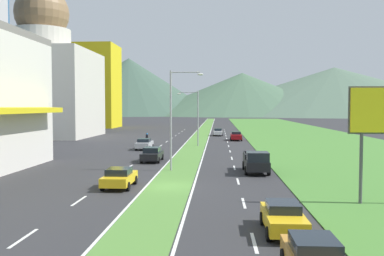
# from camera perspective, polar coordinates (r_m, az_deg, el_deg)

# --- Properties ---
(ground_plane) EXTENTS (600.00, 600.00, 0.00)m
(ground_plane) POSITION_cam_1_polar(r_m,az_deg,el_deg) (31.35, -3.03, -7.90)
(ground_plane) COLOR #2D2D30
(grass_median) EXTENTS (3.20, 240.00, 0.06)m
(grass_median) POSITION_cam_1_polar(r_m,az_deg,el_deg) (90.85, 1.30, -0.83)
(grass_median) COLOR #518438
(grass_median) RESTS_ON ground_plane
(grass_verge_right) EXTENTS (24.00, 240.00, 0.06)m
(grass_verge_right) POSITION_cam_1_polar(r_m,az_deg,el_deg) (92.37, 14.18, -0.85)
(grass_verge_right) COLOR #477F33
(grass_verge_right) RESTS_ON ground_plane
(lane_dash_left_1) EXTENTS (0.16, 2.80, 0.01)m
(lane_dash_left_1) POSITION_cam_1_polar(r_m,az_deg,el_deg) (20.91, -21.66, -13.57)
(lane_dash_left_1) COLOR silver
(lane_dash_left_1) RESTS_ON ground_plane
(lane_dash_left_2) EXTENTS (0.16, 2.80, 0.01)m
(lane_dash_left_2) POSITION_cam_1_polar(r_m,az_deg,el_deg) (27.69, -14.93, -9.42)
(lane_dash_left_2) COLOR silver
(lane_dash_left_2) RESTS_ON ground_plane
(lane_dash_left_3) EXTENTS (0.16, 2.80, 0.01)m
(lane_dash_left_3) POSITION_cam_1_polar(r_m,az_deg,el_deg) (34.79, -10.97, -6.87)
(lane_dash_left_3) COLOR silver
(lane_dash_left_3) RESTS_ON ground_plane
(lane_dash_left_4) EXTENTS (0.16, 2.80, 0.01)m
(lane_dash_left_4) POSITION_cam_1_polar(r_m,az_deg,el_deg) (42.03, -8.39, -5.17)
(lane_dash_left_4) COLOR silver
(lane_dash_left_4) RESTS_ON ground_plane
(lane_dash_left_5) EXTENTS (0.16, 2.80, 0.01)m
(lane_dash_left_5) POSITION_cam_1_polar(r_m,az_deg,el_deg) (49.37, -6.58, -3.96)
(lane_dash_left_5) COLOR silver
(lane_dash_left_5) RESTS_ON ground_plane
(lane_dash_left_6) EXTENTS (0.16, 2.80, 0.01)m
(lane_dash_left_6) POSITION_cam_1_polar(r_m,az_deg,el_deg) (56.75, -5.24, -3.07)
(lane_dash_left_6) COLOR silver
(lane_dash_left_6) RESTS_ON ground_plane
(lane_dash_left_7) EXTENTS (0.16, 2.80, 0.01)m
(lane_dash_left_7) POSITION_cam_1_polar(r_m,az_deg,el_deg) (64.17, -4.21, -2.38)
(lane_dash_left_7) COLOR silver
(lane_dash_left_7) RESTS_ON ground_plane
(lane_dash_left_8) EXTENTS (0.16, 2.80, 0.01)m
(lane_dash_left_8) POSITION_cam_1_polar(r_m,az_deg,el_deg) (71.61, -3.40, -1.84)
(lane_dash_left_8) COLOR silver
(lane_dash_left_8) RESTS_ON ground_plane
(lane_dash_left_9) EXTENTS (0.16, 2.80, 0.01)m
(lane_dash_left_9) POSITION_cam_1_polar(r_m,az_deg,el_deg) (79.07, -2.74, -1.39)
(lane_dash_left_9) COLOR silver
(lane_dash_left_9) RESTS_ON ground_plane
(lane_dash_left_10) EXTENTS (0.16, 2.80, 0.01)m
(lane_dash_left_10) POSITION_cam_1_polar(r_m,az_deg,el_deg) (86.54, -2.20, -1.03)
(lane_dash_left_10) COLOR silver
(lane_dash_left_10) RESTS_ON ground_plane
(lane_dash_left_11) EXTENTS (0.16, 2.80, 0.01)m
(lane_dash_left_11) POSITION_cam_1_polar(r_m,az_deg,el_deg) (94.02, -1.74, -0.72)
(lane_dash_left_11) COLOR silver
(lane_dash_left_11) RESTS_ON ground_plane
(lane_dash_left_12) EXTENTS (0.16, 2.80, 0.01)m
(lane_dash_left_12) POSITION_cam_1_polar(r_m,az_deg,el_deg) (101.51, -1.35, -0.45)
(lane_dash_left_12) COLOR silver
(lane_dash_left_12) RESTS_ON ground_plane
(lane_dash_left_13) EXTENTS (0.16, 2.80, 0.01)m
(lane_dash_left_13) POSITION_cam_1_polar(r_m,az_deg,el_deg) (109.01, -1.01, -0.23)
(lane_dash_left_13) COLOR silver
(lane_dash_left_13) RESTS_ON ground_plane
(lane_dash_right_1) EXTENTS (0.16, 2.80, 0.01)m
(lane_dash_right_1) POSITION_cam_1_polar(r_m,az_deg,el_deg) (19.11, 8.34, -14.97)
(lane_dash_right_1) COLOR silver
(lane_dash_right_1) RESTS_ON ground_plane
(lane_dash_right_2) EXTENTS (0.16, 2.80, 0.01)m
(lane_dash_right_2) POSITION_cam_1_polar(r_m,az_deg,el_deg) (26.36, 6.96, -9.97)
(lane_dash_right_2) COLOR silver
(lane_dash_right_2) RESTS_ON ground_plane
(lane_dash_right_3) EXTENTS (0.16, 2.80, 0.01)m
(lane_dash_right_3) POSITION_cam_1_polar(r_m,az_deg,el_deg) (33.73, 6.19, -7.13)
(lane_dash_right_3) COLOR silver
(lane_dash_right_3) RESTS_ON ground_plane
(lane_dash_right_4) EXTENTS (0.16, 2.80, 0.01)m
(lane_dash_right_4) POSITION_cam_1_polar(r_m,az_deg,el_deg) (41.17, 5.70, -5.32)
(lane_dash_right_4) COLOR silver
(lane_dash_right_4) RESTS_ON ground_plane
(lane_dash_right_5) EXTENTS (0.16, 2.80, 0.01)m
(lane_dash_right_5) POSITION_cam_1_polar(r_m,az_deg,el_deg) (48.63, 5.37, -4.06)
(lane_dash_right_5) COLOR silver
(lane_dash_right_5) RESTS_ON ground_plane
(lane_dash_right_6) EXTENTS (0.16, 2.80, 0.01)m
(lane_dash_right_6) POSITION_cam_1_polar(r_m,az_deg,el_deg) (56.11, 5.12, -3.14)
(lane_dash_right_6) COLOR silver
(lane_dash_right_6) RESTS_ON ground_plane
(lane_dash_right_7) EXTENTS (0.16, 2.80, 0.01)m
(lane_dash_right_7) POSITION_cam_1_polar(r_m,az_deg,el_deg) (63.60, 4.94, -2.43)
(lane_dash_right_7) COLOR silver
(lane_dash_right_7) RESTS_ON ground_plane
(lane_dash_right_8) EXTENTS (0.16, 2.80, 0.01)m
(lane_dash_right_8) POSITION_cam_1_polar(r_m,az_deg,el_deg) (71.11, 4.79, -1.87)
(lane_dash_right_8) COLOR silver
(lane_dash_right_8) RESTS_ON ground_plane
(lane_dash_right_9) EXTENTS (0.16, 2.80, 0.01)m
(lane_dash_right_9) POSITION_cam_1_polar(r_m,az_deg,el_deg) (78.61, 4.67, -1.42)
(lane_dash_right_9) COLOR silver
(lane_dash_right_9) RESTS_ON ground_plane
(lane_dash_right_10) EXTENTS (0.16, 2.80, 0.01)m
(lane_dash_right_10) POSITION_cam_1_polar(r_m,az_deg,el_deg) (86.12, 4.57, -1.05)
(lane_dash_right_10) COLOR silver
(lane_dash_right_10) RESTS_ON ground_plane
(lane_dash_right_11) EXTENTS (0.16, 2.80, 0.01)m
(lane_dash_right_11) POSITION_cam_1_polar(r_m,az_deg,el_deg) (93.64, 4.49, -0.74)
(lane_dash_right_11) COLOR silver
(lane_dash_right_11) RESTS_ON ground_plane
(lane_dash_right_12) EXTENTS (0.16, 2.80, 0.01)m
(lane_dash_right_12) POSITION_cam_1_polar(r_m,az_deg,el_deg) (101.16, 4.42, -0.47)
(lane_dash_right_12) COLOR silver
(lane_dash_right_12) RESTS_ON ground_plane
(lane_dash_right_13) EXTENTS (0.16, 2.80, 0.01)m
(lane_dash_right_13) POSITION_cam_1_polar(r_m,az_deg,el_deg) (108.67, 4.36, -0.24)
(lane_dash_right_13) COLOR silver
(lane_dash_right_13) RESTS_ON ground_plane
(edge_line_median_left) EXTENTS (0.16, 240.00, 0.01)m
(edge_line_median_left) POSITION_cam_1_polar(r_m,az_deg,el_deg) (90.94, 0.20, -0.84)
(edge_line_median_left) COLOR silver
(edge_line_median_left) RESTS_ON ground_plane
(edge_line_median_right) EXTENTS (0.16, 240.00, 0.01)m
(edge_line_median_right) POSITION_cam_1_polar(r_m,az_deg,el_deg) (90.80, 2.40, -0.84)
(edge_line_median_right) COLOR silver
(edge_line_median_right) RESTS_ON ground_plane
(domed_building) EXTENTS (19.35, 19.35, 29.17)m
(domed_building) POSITION_cam_1_polar(r_m,az_deg,el_deg) (88.52, -19.37, 6.17)
(domed_building) COLOR beige
(domed_building) RESTS_ON ground_plane
(midrise_colored) EXTENTS (12.81, 12.81, 23.35)m
(midrise_colored) POSITION_cam_1_polar(r_m,az_deg,el_deg) (124.22, -12.96, 5.46)
(midrise_colored) COLOR yellow
(midrise_colored) RESTS_ON ground_plane
(hill_far_left) EXTENTS (131.35, 131.35, 41.44)m
(hill_far_left) POSITION_cam_1_polar(r_m,az_deg,el_deg) (316.07, -8.47, 5.51)
(hill_far_left) COLOR #3D5647
(hill_far_left) RESTS_ON ground_plane
(hill_far_center) EXTENTS (149.16, 149.16, 30.35)m
(hill_far_center) POSITION_cam_1_polar(r_m,az_deg,el_deg) (308.92, 6.73, 4.55)
(hill_far_center) COLOR #47664C
(hill_far_center) RESTS_ON ground_plane
(hill_far_right) EXTENTS (228.62, 228.62, 35.78)m
(hill_far_right) POSITION_cam_1_polar(r_m,az_deg,el_deg) (340.66, 18.54, 4.72)
(hill_far_right) COLOR #516B56
(hill_far_right) RESTS_ON ground_plane
(street_lamp_near) EXTENTS (3.04, 0.31, 9.14)m
(street_lamp_near) POSITION_cam_1_polar(r_m,az_deg,el_deg) (38.60, -2.36, 2.00)
(street_lamp_near) COLOR #99999E
(street_lamp_near) RESTS_ON ground_plane
(street_lamp_mid) EXTENTS (3.19, 0.48, 8.16)m
(street_lamp_mid) POSITION_cam_1_polar(r_m,az_deg,el_deg) (62.83, 0.45, 1.88)
(street_lamp_mid) COLOR #99999E
(street_lamp_mid) RESTS_ON ground_plane
(car_0) EXTENTS (2.02, 4.79, 1.55)m
(car_0) POSITION_cam_1_polar(r_m,az_deg,el_deg) (45.70, -5.37, -3.52)
(car_0) COLOR black
(car_0) RESTS_ON ground_plane
(car_1) EXTENTS (1.86, 4.16, 1.41)m
(car_1) POSITION_cam_1_polar(r_m,az_deg,el_deg) (20.58, 12.13, -11.60)
(car_1) COLOR yellow
(car_1) RESTS_ON ground_plane
(car_2) EXTENTS (1.99, 4.54, 1.50)m
(car_2) POSITION_cam_1_polar(r_m,az_deg,el_deg) (58.71, -6.41, -2.13)
(car_2) COLOR #B2B2B7
(car_2) RESTS_ON ground_plane
(car_4) EXTENTS (1.87, 4.76, 1.49)m
(car_4) POSITION_cam_1_polar(r_m,az_deg,el_deg) (86.47, 3.51, -0.53)
(car_4) COLOR silver
(car_4) RESTS_ON ground_plane
(car_5) EXTENTS (1.98, 4.76, 1.53)m
(car_5) POSITION_cam_1_polar(r_m,az_deg,el_deg) (74.53, 5.93, -1.06)
(car_5) COLOR maroon
(car_5) RESTS_ON ground_plane
(car_6) EXTENTS (2.02, 4.25, 1.43)m
(car_6) POSITION_cam_1_polar(r_m,az_deg,el_deg) (31.43, -9.72, -6.55)
(car_6) COLOR yellow
(car_6) RESTS_ON ground_plane
(pickup_truck_0) EXTENTS (2.18, 5.40, 2.00)m
(pickup_truck_0) POSITION_cam_1_polar(r_m,az_deg,el_deg) (38.06, 8.61, -4.52)
(pickup_truck_0) COLOR black
(pickup_truck_0) RESTS_ON ground_plane
(motorcycle_rider) EXTENTS (0.36, 2.00, 1.80)m
(motorcycle_rider) POSITION_cam_1_polar(r_m,az_deg,el_deg) (65.95, -6.05, -1.60)
(motorcycle_rider) COLOR black
(motorcycle_rider) RESTS_ON ground_plane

